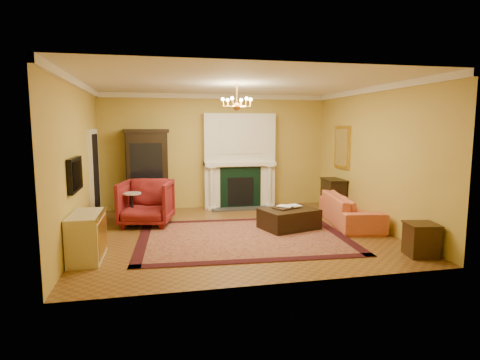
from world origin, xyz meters
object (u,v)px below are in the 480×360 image
object	(u,v)px
commode	(87,237)
console_table	(333,196)
china_cabinet	(147,173)
coral_sofa	(350,205)
leather_ottoman	(289,219)
pedestal_table	(132,207)
wingback_armchair	(146,201)
end_table	(421,240)

from	to	relation	value
commode	console_table	bearing A→B (deg)	25.63
china_cabinet	coral_sofa	xyz separation A→B (m)	(4.43, -2.28, -0.57)
leather_ottoman	pedestal_table	bearing A→B (deg)	146.72
coral_sofa	leather_ottoman	world-z (taller)	coral_sofa
pedestal_table	coral_sofa	bearing A→B (deg)	-10.02
leather_ottoman	console_table	bearing A→B (deg)	23.21
china_cabinet	wingback_armchair	xyz separation A→B (m)	(-0.00, -1.43, -0.46)
china_cabinet	wingback_armchair	bearing A→B (deg)	-96.89
wingback_armchair	console_table	distance (m)	4.61
pedestal_table	commode	world-z (taller)	commode
china_cabinet	commode	world-z (taller)	china_cabinet
commode	china_cabinet	bearing A→B (deg)	76.66
console_table	leather_ottoman	size ratio (longest dim) A/B	0.73
coral_sofa	console_table	world-z (taller)	coral_sofa
console_table	end_table	bearing A→B (deg)	-86.79
wingback_armchair	leather_ottoman	size ratio (longest dim) A/B	0.97
wingback_armchair	coral_sofa	xyz separation A→B (m)	(4.43, -0.84, -0.11)
commode	leather_ottoman	bearing A→B (deg)	17.78
pedestal_table	china_cabinet	bearing A→B (deg)	77.73
wingback_armchair	leather_ottoman	distance (m)	3.13
leather_ottoman	commode	bearing A→B (deg)	-179.64
commode	wingback_armchair	bearing A→B (deg)	68.02
china_cabinet	leather_ottoman	xyz separation A→B (m)	(2.95, -2.43, -0.78)
coral_sofa	console_table	size ratio (longest dim) A/B	2.72
coral_sofa	end_table	xyz separation A→B (m)	(0.10, -2.31, -0.17)
wingback_armchair	console_table	world-z (taller)	wingback_armchair
wingback_armchair	pedestal_table	bearing A→B (deg)	-165.95
commode	end_table	world-z (taller)	commode
pedestal_table	leather_ottoman	bearing A→B (deg)	-16.87
coral_sofa	commode	bearing A→B (deg)	113.90
leather_ottoman	china_cabinet	bearing A→B (deg)	124.14
china_cabinet	wingback_armchair	distance (m)	1.50
commode	leather_ottoman	distance (m)	4.04
china_cabinet	leather_ottoman	size ratio (longest dim) A/B	1.79
commode	end_table	bearing A→B (deg)	-9.35
leather_ottoman	wingback_armchair	bearing A→B (deg)	144.98
commode	pedestal_table	bearing A→B (deg)	75.29
end_table	console_table	size ratio (longest dim) A/B	0.65
pedestal_table	console_table	xyz separation A→B (m)	(4.90, 0.37, -0.02)
china_cabinet	commode	distance (m)	3.76
commode	coral_sofa	distance (m)	5.51
wingback_armchair	commode	bearing A→B (deg)	-99.83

